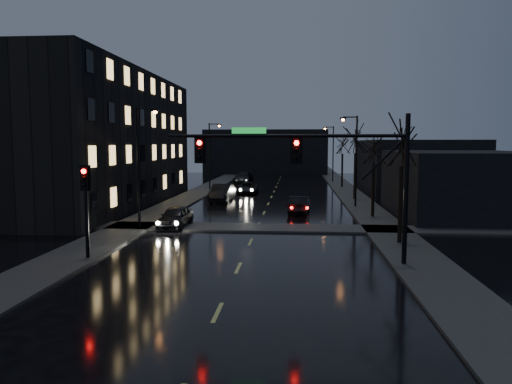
% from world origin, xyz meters
% --- Properties ---
extents(ground, '(160.00, 160.00, 0.00)m').
position_xyz_m(ground, '(0.00, 0.00, 0.00)').
color(ground, black).
rests_on(ground, ground).
extents(sidewalk_left, '(3.00, 140.00, 0.12)m').
position_xyz_m(sidewalk_left, '(-8.50, 35.00, 0.06)').
color(sidewalk_left, '#2D2D2B').
rests_on(sidewalk_left, ground).
extents(sidewalk_right, '(3.00, 140.00, 0.12)m').
position_xyz_m(sidewalk_right, '(8.50, 35.00, 0.06)').
color(sidewalk_right, '#2D2D2B').
rests_on(sidewalk_right, ground).
extents(sidewalk_cross, '(40.00, 3.00, 0.12)m').
position_xyz_m(sidewalk_cross, '(0.00, 18.50, 0.06)').
color(sidewalk_cross, '#2D2D2B').
rests_on(sidewalk_cross, ground).
extents(apartment_block, '(12.00, 30.00, 12.00)m').
position_xyz_m(apartment_block, '(-16.50, 30.00, 6.00)').
color(apartment_block, black).
rests_on(apartment_block, ground).
extents(commercial_right_near, '(10.00, 14.00, 5.00)m').
position_xyz_m(commercial_right_near, '(15.50, 26.00, 2.50)').
color(commercial_right_near, black).
rests_on(commercial_right_near, ground).
extents(commercial_right_far, '(12.00, 18.00, 6.00)m').
position_xyz_m(commercial_right_far, '(17.00, 48.00, 3.00)').
color(commercial_right_far, black).
rests_on(commercial_right_far, ground).
extents(far_block, '(22.00, 10.00, 8.00)m').
position_xyz_m(far_block, '(-3.00, 78.00, 4.00)').
color(far_block, black).
rests_on(far_block, ground).
extents(signal_mast, '(11.11, 0.41, 7.00)m').
position_xyz_m(signal_mast, '(3.85, 9.00, 4.87)').
color(signal_mast, black).
rests_on(signal_mast, ground).
extents(signal_pole_left, '(0.35, 0.41, 4.53)m').
position_xyz_m(signal_pole_left, '(-7.50, 8.99, 3.01)').
color(signal_pole_left, black).
rests_on(signal_pole_left, ground).
extents(tree_near, '(3.52, 3.52, 8.08)m').
position_xyz_m(tree_near, '(8.40, 14.00, 6.22)').
color(tree_near, black).
rests_on(tree_near, ground).
extents(tree_mid_a, '(3.30, 3.30, 7.58)m').
position_xyz_m(tree_mid_a, '(8.40, 24.00, 5.83)').
color(tree_mid_a, black).
rests_on(tree_mid_a, ground).
extents(tree_mid_b, '(3.74, 3.74, 8.59)m').
position_xyz_m(tree_mid_b, '(8.40, 36.00, 6.61)').
color(tree_mid_b, black).
rests_on(tree_mid_b, ground).
extents(tree_far, '(3.43, 3.43, 7.88)m').
position_xyz_m(tree_far, '(8.40, 50.00, 6.06)').
color(tree_far, black).
rests_on(tree_far, ground).
extents(streetlight_l_near, '(1.53, 0.28, 8.00)m').
position_xyz_m(streetlight_l_near, '(-7.58, 18.00, 4.77)').
color(streetlight_l_near, black).
rests_on(streetlight_l_near, ground).
extents(streetlight_l_far, '(1.53, 0.28, 8.00)m').
position_xyz_m(streetlight_l_far, '(-7.58, 45.00, 4.77)').
color(streetlight_l_far, black).
rests_on(streetlight_l_far, ground).
extents(streetlight_r_mid, '(1.53, 0.28, 8.00)m').
position_xyz_m(streetlight_r_mid, '(7.58, 30.00, 4.77)').
color(streetlight_r_mid, black).
rests_on(streetlight_r_mid, ground).
extents(streetlight_r_far, '(1.53, 0.28, 8.00)m').
position_xyz_m(streetlight_r_far, '(7.58, 58.00, 4.77)').
color(streetlight_r_far, black).
rests_on(streetlight_r_far, ground).
extents(oncoming_car_a, '(1.88, 4.31, 1.45)m').
position_xyz_m(oncoming_car_a, '(-5.49, 18.53, 0.72)').
color(oncoming_car_a, black).
rests_on(oncoming_car_a, ground).
extents(oncoming_car_b, '(1.97, 5.19, 1.69)m').
position_xyz_m(oncoming_car_b, '(-4.61, 33.63, 0.84)').
color(oncoming_car_b, black).
rests_on(oncoming_car_b, ground).
extents(oncoming_car_c, '(2.24, 4.70, 1.29)m').
position_xyz_m(oncoming_car_c, '(-2.76, 40.88, 0.65)').
color(oncoming_car_c, black).
rests_on(oncoming_car_c, ground).
extents(oncoming_car_d, '(2.67, 5.69, 1.60)m').
position_xyz_m(oncoming_car_d, '(-4.86, 55.49, 0.80)').
color(oncoming_car_d, black).
rests_on(oncoming_car_d, ground).
extents(lead_car, '(1.90, 4.36, 1.39)m').
position_xyz_m(lead_car, '(2.85, 26.17, 0.70)').
color(lead_car, black).
rests_on(lead_car, ground).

